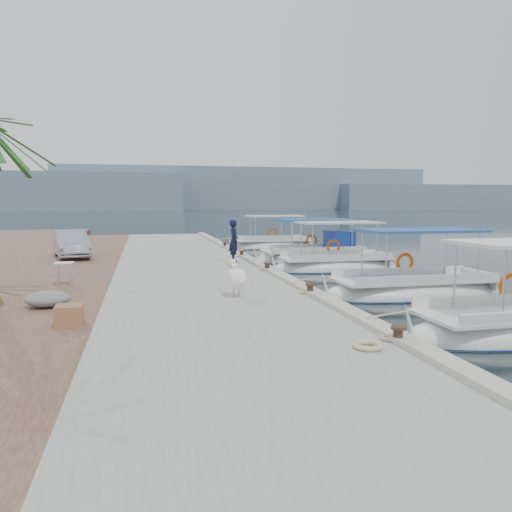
{
  "coord_description": "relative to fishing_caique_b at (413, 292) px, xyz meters",
  "views": [
    {
      "loc": [
        -4.93,
        -16.73,
        3.11
      ],
      "look_at": [
        -1.0,
        0.56,
        1.2
      ],
      "focal_mm": 35.0,
      "sensor_mm": 36.0,
      "label": 1
    }
  ],
  "objects": [
    {
      "name": "ground",
      "position": [
        -3.84,
        1.86,
        -0.12
      ],
      "size": [
        400.0,
        400.0,
        0.0
      ],
      "primitive_type": "plane",
      "color": "black",
      "rests_on": "ground"
    },
    {
      "name": "concrete_quay",
      "position": [
        -6.84,
        6.86,
        0.13
      ],
      "size": [
        6.0,
        40.0,
        0.5
      ],
      "primitive_type": "cube",
      "color": "gray",
      "rests_on": "ground"
    },
    {
      "name": "quay_curb",
      "position": [
        -4.06,
        6.86,
        0.44
      ],
      "size": [
        0.44,
        40.0,
        0.12
      ],
      "primitive_type": "cube",
      "color": "#A49D91",
      "rests_on": "concrete_quay"
    },
    {
      "name": "cobblestone_strip",
      "position": [
        -11.84,
        6.86,
        0.13
      ],
      "size": [
        4.0,
        40.0,
        0.5
      ],
      "primitive_type": "cube",
      "color": "brown",
      "rests_on": "ground"
    },
    {
      "name": "distant_hills",
      "position": [
        25.77,
        203.35,
        7.49
      ],
      "size": [
        330.0,
        60.0,
        18.0
      ],
      "color": "slate",
      "rests_on": "ground"
    },
    {
      "name": "fishing_caique_b",
      "position": [
        0.0,
        0.0,
        0.0
      ],
      "size": [
        6.5,
        2.38,
        2.83
      ],
      "color": "silver",
      "rests_on": "ground"
    },
    {
      "name": "fishing_caique_c",
      "position": [
        -0.17,
        6.53,
        0.0
      ],
      "size": [
        6.17,
        2.13,
        2.83
      ],
      "color": "silver",
      "rests_on": "ground"
    },
    {
      "name": "fishing_caique_d",
      "position": [
        0.14,
        10.16,
        0.07
      ],
      "size": [
        6.58,
        2.49,
        2.83
      ],
      "color": "silver",
      "rests_on": "ground"
    },
    {
      "name": "fishing_caique_e",
      "position": [
        -0.18,
        17.85,
        0.0
      ],
      "size": [
        6.13,
        2.26,
        2.83
      ],
      "color": "silver",
      "rests_on": "ground"
    },
    {
      "name": "mooring_bollards",
      "position": [
        -4.19,
        3.36,
        0.57
      ],
      "size": [
        0.28,
        20.28,
        0.33
      ],
      "color": "black",
      "rests_on": "concrete_quay"
    },
    {
      "name": "pelican",
      "position": [
        -6.28,
        -1.44,
        0.91
      ],
      "size": [
        0.54,
        1.33,
        1.03
      ],
      "color": "tan",
      "rests_on": "concrete_quay"
    },
    {
      "name": "fisherman",
      "position": [
        -4.88,
        6.6,
        1.3
      ],
      "size": [
        0.46,
        0.69,
        1.86
      ],
      "primitive_type": "imported",
      "rotation": [
        0.0,
        0.0,
        1.59
      ],
      "color": "black",
      "rests_on": "concrete_quay"
    },
    {
      "name": "parked_car",
      "position": [
        -12.1,
        10.04,
        1.02
      ],
      "size": [
        2.23,
        4.1,
        1.28
      ],
      "primitive_type": "imported",
      "rotation": [
        0.0,
        0.0,
        0.24
      ],
      "color": "#ABB5C3",
      "rests_on": "cobblestone_strip"
    },
    {
      "name": "wooden_crate",
      "position": [
        -10.34,
        -3.84,
        0.6
      ],
      "size": [
        0.55,
        0.55,
        0.44
      ],
      "primitive_type": "cube",
      "color": "brown",
      "rests_on": "cobblestone_strip"
    },
    {
      "name": "tarp_bundle",
      "position": [
        -11.14,
        -1.73,
        0.58
      ],
      "size": [
        1.1,
        0.9,
        0.4
      ],
      "primitive_type": "ellipsoid",
      "color": "slate",
      "rests_on": "cobblestone_strip"
    },
    {
      "name": "folding_table",
      "position": [
        -11.22,
        1.65,
        0.9
      ],
      "size": [
        0.55,
        0.55,
        0.73
      ],
      "color": "silver",
      "rests_on": "cobblestone_strip"
    },
    {
      "name": "rope_coil",
      "position": [
        -4.87,
        -6.81,
        0.43
      ],
      "size": [
        0.54,
        0.54,
        0.1
      ],
      "primitive_type": "torus",
      "color": "#C6B284",
      "rests_on": "concrete_quay"
    }
  ]
}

